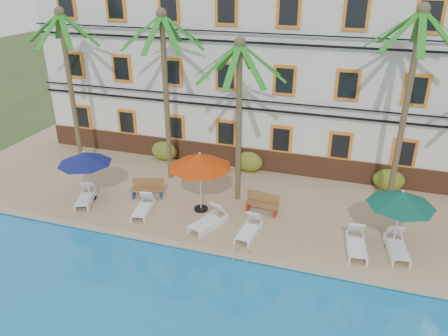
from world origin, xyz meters
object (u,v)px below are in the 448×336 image
(lounger_b, at_px, (144,207))
(lounger_d, at_px, (249,229))
(lounger_a, at_px, (86,197))
(palm_d, at_px, (409,88))
(palm_c, at_px, (239,100))
(umbrella_green, at_px, (402,199))
(lounger_c, at_px, (209,220))
(pool_ladder, at_px, (242,259))
(lounger_e, at_px, (356,244))
(lounger_f, at_px, (397,246))
(bench_left, at_px, (147,188))
(bench_right, at_px, (263,203))
(umbrella_red, at_px, (200,161))
(umbrella_blue, at_px, (84,158))
(palm_a, at_px, (68,70))
(palm_b, at_px, (165,76))

(lounger_b, xyz_separation_m, lounger_d, (4.96, -0.29, 0.00))
(lounger_a, bearing_deg, palm_d, 15.58)
(palm_c, relative_size, umbrella_green, 2.94)
(lounger_c, distance_m, lounger_d, 1.81)
(lounger_a, bearing_deg, lounger_d, -2.30)
(lounger_d, relative_size, pool_ladder, 2.50)
(lounger_e, relative_size, lounger_f, 1.02)
(lounger_e, relative_size, pool_ladder, 2.71)
(bench_left, bearing_deg, bench_right, 2.75)
(lounger_c, bearing_deg, lounger_f, 3.41)
(umbrella_red, xyz_separation_m, bench_right, (2.71, 0.65, -1.97))
(umbrella_blue, relative_size, lounger_f, 1.25)
(lounger_a, height_order, lounger_b, lounger_a)
(palm_a, xyz_separation_m, pool_ladder, (10.76, -5.48, -5.31))
(lounger_b, bearing_deg, umbrella_green, 3.30)
(palm_c, height_order, umbrella_blue, palm_c)
(palm_b, bearing_deg, umbrella_red, -44.73)
(umbrella_red, height_order, lounger_a, umbrella_red)
(umbrella_red, height_order, lounger_f, umbrella_red)
(lounger_f, bearing_deg, bench_right, 166.22)
(umbrella_red, relative_size, lounger_c, 1.40)
(palm_d, bearing_deg, palm_a, -179.10)
(bench_right, bearing_deg, lounger_e, -22.34)
(palm_c, bearing_deg, lounger_c, -100.09)
(umbrella_blue, distance_m, bench_left, 3.18)
(lounger_c, distance_m, pool_ladder, 2.67)
(umbrella_red, relative_size, umbrella_green, 1.12)
(palm_d, relative_size, bench_right, 5.77)
(palm_a, height_order, pool_ladder, palm_a)
(bench_left, xyz_separation_m, pool_ladder, (5.66, -3.35, -0.47))
(palm_b, distance_m, umbrella_green, 11.81)
(umbrella_green, bearing_deg, umbrella_blue, -178.93)
(lounger_d, bearing_deg, lounger_a, 177.70)
(umbrella_green, distance_m, bench_right, 5.89)
(palm_b, relative_size, umbrella_green, 3.30)
(lounger_c, bearing_deg, lounger_d, -4.33)
(lounger_c, xyz_separation_m, lounger_e, (6.05, 0.13, 0.00))
(umbrella_blue, bearing_deg, palm_b, 51.44)
(bench_right, bearing_deg, bench_left, -177.25)
(lounger_c, height_order, lounger_d, lounger_c)
(lounger_c, bearing_deg, lounger_a, 178.30)
(bench_right, bearing_deg, umbrella_green, -10.95)
(palm_b, distance_m, pool_ladder, 9.52)
(palm_c, distance_m, umbrella_red, 3.11)
(lounger_a, relative_size, lounger_d, 1.03)
(lounger_e, xyz_separation_m, pool_ladder, (-4.08, -1.91, -0.30))
(pool_ladder, bearing_deg, palm_b, 134.12)
(palm_d, bearing_deg, lounger_d, -143.37)
(umbrella_blue, bearing_deg, lounger_d, -4.62)
(bench_right, bearing_deg, palm_d, 21.35)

